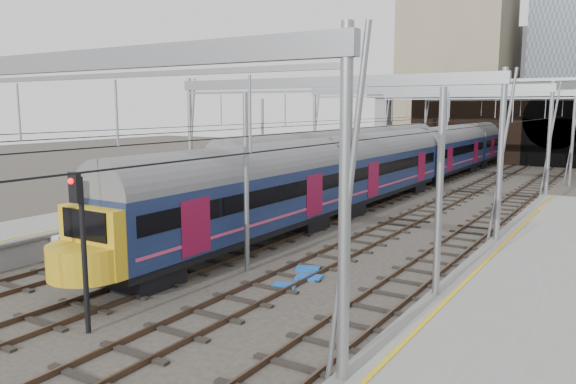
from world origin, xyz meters
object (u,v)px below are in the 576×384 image
Objects in this scene: train_main at (419,157)px; signal_near_centre at (81,233)px; train_second at (351,159)px; relay_cabinet at (59,248)px.

signal_near_centre is (1.79, -33.71, 0.49)m from train_main.
train_main is at bearing 47.54° from train_second.
train_main is 5.93m from train_second.
signal_near_centre is 4.50× the size of relay_cabinet.
signal_near_centre is at bearing -37.44° from relay_cabinet.
train_main is 61.81× the size of relay_cabinet.
train_second is at bearing 99.18° from signal_near_centre.
train_second is 24.87m from relay_cabinet.
train_main is 1.96× the size of train_second.
train_second is at bearing -132.46° from train_main.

